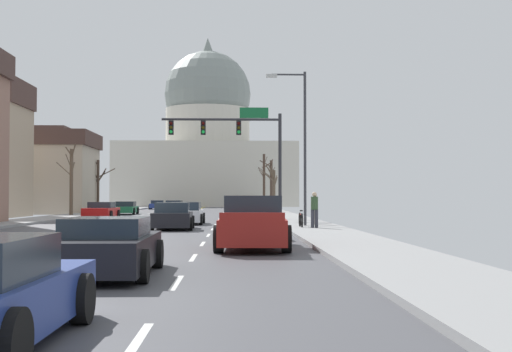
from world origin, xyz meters
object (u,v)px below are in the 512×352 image
at_px(sedan_near_01, 173,217).
at_px(pedestrian_00, 314,208).
at_px(sedan_near_04, 108,248).
at_px(bicycle_parked, 301,220).
at_px(pickup_truck_near_03, 253,225).
at_px(street_lamp_right, 300,135).
at_px(signal_gantry, 239,138).
at_px(sedan_oncoming_02, 174,206).
at_px(sedan_oncoming_01, 126,208).
at_px(sedan_near_02, 250,222).
at_px(sedan_oncoming_03, 157,205).
at_px(pedestrian_01, 315,207).
at_px(sedan_near_00, 186,214).
at_px(sedan_oncoming_00, 101,211).

bearing_deg(sedan_near_01, pedestrian_00, -12.38).
distance_m(sedan_near_04, bicycle_parked, 19.90).
height_order(sedan_near_01, pickup_truck_near_03, pickup_truck_near_03).
bearing_deg(bicycle_parked, street_lamp_right, 85.63).
distance_m(signal_gantry, sedan_oncoming_02, 31.04).
xyz_separation_m(street_lamp_right, pedestrian_00, (0.42, -2.61, -3.70)).
relative_size(sedan_oncoming_01, pedestrian_00, 2.79).
distance_m(sedan_near_02, sedan_oncoming_02, 48.37).
bearing_deg(sedan_near_02, sedan_oncoming_03, 99.74).
bearing_deg(street_lamp_right, pedestrian_00, -80.79).
bearing_deg(pedestrian_01, sedan_near_02, -111.82).
distance_m(sedan_oncoming_01, bicycle_parked, 32.49).
height_order(sedan_near_00, pickup_truck_near_03, pickup_truck_near_03).
height_order(sedan_near_02, pedestrian_01, pedestrian_01).
bearing_deg(pedestrian_01, bicycle_parked, -109.93).
bearing_deg(street_lamp_right, signal_gantry, 107.02).
distance_m(sedan_near_00, pedestrian_01, 8.21).
xyz_separation_m(sedan_near_02, sedan_oncoming_00, (-10.21, 22.72, -0.03)).
distance_m(pedestrian_01, bicycle_parked, 3.05).
bearing_deg(bicycle_parked, sedan_near_04, -107.04).
relative_size(sedan_near_04, sedan_oncoming_01, 0.95).
bearing_deg(pedestrian_00, sedan_near_02, -121.10).
relative_size(sedan_near_01, sedan_oncoming_01, 0.95).
bearing_deg(sedan_near_00, sedan_near_01, -91.59).
bearing_deg(bicycle_parked, sedan_near_02, -112.65).
xyz_separation_m(signal_gantry, pickup_truck_near_03, (0.30, -23.52, -4.74)).
height_order(sedan_oncoming_00, sedan_oncoming_01, sedan_oncoming_00).
bearing_deg(sedan_near_04, signal_gantry, 84.65).
bearing_deg(bicycle_parked, sedan_near_01, 175.90).
height_order(pickup_truck_near_03, sedan_near_04, pickup_truck_near_03).
distance_m(street_lamp_right, pedestrian_01, 4.03).
relative_size(street_lamp_right, sedan_oncoming_01, 1.67).
bearing_deg(sedan_oncoming_03, sedan_near_01, -82.79).
xyz_separation_m(sedan_near_01, bicycle_parked, (6.26, -0.45, -0.13)).
relative_size(sedan_near_01, pedestrian_00, 2.64).
relative_size(sedan_near_00, pickup_truck_near_03, 0.82).
bearing_deg(signal_gantry, sedan_oncoming_00, 154.27).
xyz_separation_m(signal_gantry, sedan_near_00, (-3.12, -4.74, -4.86)).
bearing_deg(sedan_near_01, pedestrian_01, 18.01).
relative_size(sedan_near_00, pedestrian_01, 2.65).
bearing_deg(sedan_oncoming_03, street_lamp_right, -76.03).
xyz_separation_m(sedan_near_01, sedan_near_04, (0.43, -19.48, -0.05)).
distance_m(sedan_oncoming_01, sedan_oncoming_03, 25.23).
relative_size(sedan_near_04, sedan_oncoming_00, 1.04).
distance_m(signal_gantry, street_lamp_right, 10.55).
bearing_deg(sedan_near_02, sedan_oncoming_01, 106.38).
relative_size(street_lamp_right, sedan_oncoming_03, 1.68).
xyz_separation_m(pedestrian_01, bicycle_parked, (-1.02, -2.82, -0.57)).
distance_m(signal_gantry, sedan_near_00, 7.47).
relative_size(sedan_near_04, pedestrian_00, 2.65).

